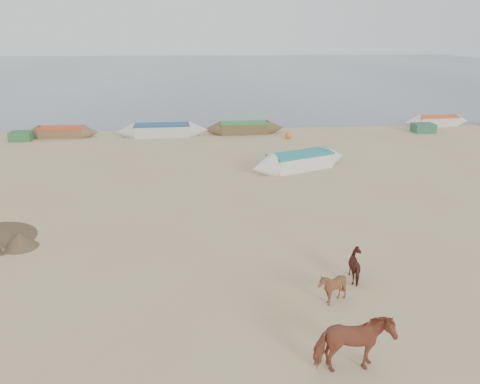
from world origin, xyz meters
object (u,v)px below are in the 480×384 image
cow_adult (353,344)px  calf_front (332,287)px  calf_right (358,266)px  near_canoe (300,161)px

cow_adult → calf_front: size_ratio=1.73×
calf_right → near_canoe: calf_right is taller
calf_front → calf_right: bearing=145.9°
cow_adult → calf_right: size_ratio=1.82×
calf_front → calf_right: calf_front is taller
calf_front → calf_right: (1.11, 1.16, -0.02)m
calf_front → calf_right: size_ratio=1.06×
calf_right → near_canoe: (0.77, 11.92, -0.01)m
cow_adult → calf_right: (1.42, 3.85, -0.24)m
cow_adult → calf_front: 2.72m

